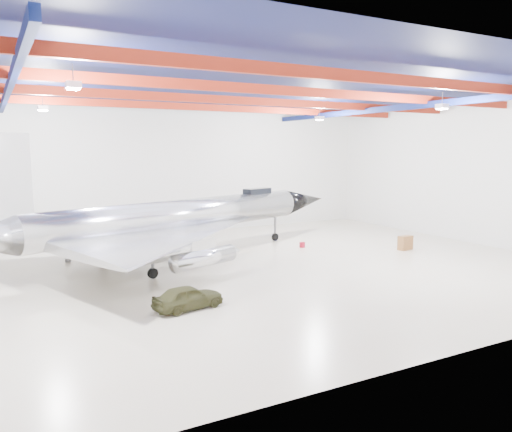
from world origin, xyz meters
TOP-DOWN VIEW (x-y plane):
  - floor at (0.00, 0.00)m, footprint 40.00×40.00m
  - wall_back at (0.00, 15.00)m, footprint 40.00×0.00m
  - wall_right at (20.00, 0.00)m, footprint 0.00×30.00m
  - ceiling at (0.00, 0.00)m, footprint 40.00×40.00m
  - ceiling_structure at (0.00, 0.00)m, footprint 39.50×29.50m
  - jet_aircraft at (-2.16, 4.33)m, footprint 28.62×21.48m
  - jeep at (-5.39, -5.67)m, footprint 3.46×1.87m
  - desk at (13.38, -0.22)m, footprint 1.19×0.71m
  - toolbox_red at (-2.81, 7.56)m, footprint 0.59×0.52m
  - engine_drum at (-1.04, 4.34)m, footprint 0.55×0.55m
  - parts_bin at (0.65, 7.12)m, footprint 0.80×0.72m
  - crate_small at (-8.88, 7.09)m, footprint 0.40×0.36m
  - tool_chest at (7.27, 4.09)m, footprint 0.53×0.53m
  - spares_box at (0.38, 7.19)m, footprint 0.44×0.44m

SIDE VIEW (x-z plane):
  - floor at x=0.00m, z-range 0.00..0.00m
  - crate_small at x=-8.88m, z-range 0.00..0.23m
  - spares_box at x=0.38m, z-range 0.00..0.32m
  - toolbox_red at x=-2.81m, z-range 0.00..0.35m
  - tool_chest at x=7.27m, z-range 0.00..0.39m
  - parts_bin at x=0.65m, z-range 0.00..0.47m
  - engine_drum at x=-1.04m, z-range 0.00..0.49m
  - desk at x=13.38m, z-range 0.00..1.03m
  - jeep at x=-5.39m, z-range 0.00..1.12m
  - jet_aircraft at x=-2.16m, z-range -1.39..6.68m
  - wall_back at x=0.00m, z-range -14.50..25.50m
  - wall_right at x=20.00m, z-range -9.50..20.50m
  - ceiling_structure at x=0.00m, z-range 9.79..10.86m
  - ceiling at x=0.00m, z-range 11.00..11.00m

